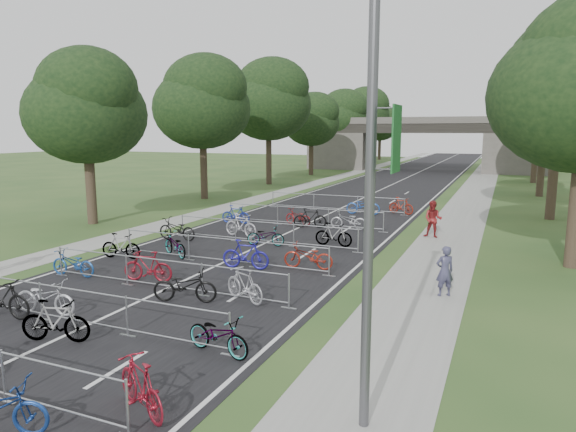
% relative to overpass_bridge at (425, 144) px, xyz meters
% --- Properties ---
extents(road, '(11.00, 140.00, 0.01)m').
position_rel_overpass_bridge_xyz_m(road, '(0.00, -15.00, -3.53)').
color(road, black).
rests_on(road, ground).
extents(sidewalk_right, '(3.00, 140.00, 0.01)m').
position_rel_overpass_bridge_xyz_m(sidewalk_right, '(8.00, -15.00, -3.53)').
color(sidewalk_right, gray).
rests_on(sidewalk_right, ground).
extents(sidewalk_left, '(2.00, 140.00, 0.01)m').
position_rel_overpass_bridge_xyz_m(sidewalk_left, '(-7.50, -15.00, -3.53)').
color(sidewalk_left, gray).
rests_on(sidewalk_left, ground).
extents(lane_markings, '(0.12, 140.00, 0.00)m').
position_rel_overpass_bridge_xyz_m(lane_markings, '(0.00, -15.00, -3.53)').
color(lane_markings, silver).
rests_on(lane_markings, ground).
extents(overpass_bridge, '(31.00, 8.00, 7.05)m').
position_rel_overpass_bridge_xyz_m(overpass_bridge, '(0.00, 0.00, 0.00)').
color(overpass_bridge, '#4F4C47').
rests_on(overpass_bridge, ground).
extents(lamppost, '(0.61, 0.65, 8.21)m').
position_rel_overpass_bridge_xyz_m(lamppost, '(8.33, -63.00, 0.75)').
color(lamppost, '#4C4C51').
rests_on(lamppost, ground).
extents(tree_left_0, '(6.72, 6.72, 10.25)m').
position_rel_overpass_bridge_xyz_m(tree_left_0, '(-11.39, -49.07, 2.96)').
color(tree_left_0, '#33261C').
rests_on(tree_left_0, ground).
extents(tree_left_1, '(7.56, 7.56, 11.53)m').
position_rel_overpass_bridge_xyz_m(tree_left_1, '(-11.39, -37.07, 3.77)').
color(tree_left_1, '#33261C').
rests_on(tree_left_1, ground).
extents(tree_right_1, '(8.18, 8.18, 12.47)m').
position_rel_overpass_bridge_xyz_m(tree_right_1, '(13.11, -37.07, 4.37)').
color(tree_right_1, '#33261C').
rests_on(tree_right_1, ground).
extents(tree_left_2, '(8.40, 8.40, 12.81)m').
position_rel_overpass_bridge_xyz_m(tree_left_2, '(-11.39, -25.07, 4.58)').
color(tree_left_2, '#33261C').
rests_on(tree_left_2, ground).
extents(tree_right_2, '(6.16, 6.16, 9.39)m').
position_rel_overpass_bridge_xyz_m(tree_right_2, '(13.11, -25.07, 2.41)').
color(tree_right_2, '#33261C').
rests_on(tree_right_2, ground).
extents(tree_left_3, '(6.72, 6.72, 10.25)m').
position_rel_overpass_bridge_xyz_m(tree_left_3, '(-11.39, -13.07, 2.96)').
color(tree_left_3, '#33261C').
rests_on(tree_left_3, ground).
extents(tree_right_3, '(7.17, 7.17, 10.93)m').
position_rel_overpass_bridge_xyz_m(tree_right_3, '(13.11, -13.07, 3.39)').
color(tree_right_3, '#33261C').
rests_on(tree_right_3, ground).
extents(tree_left_4, '(7.56, 7.56, 11.53)m').
position_rel_overpass_bridge_xyz_m(tree_left_4, '(-11.39, -1.07, 3.77)').
color(tree_left_4, '#33261C').
rests_on(tree_left_4, ground).
extents(tree_right_4, '(8.18, 8.18, 12.47)m').
position_rel_overpass_bridge_xyz_m(tree_right_4, '(13.11, -1.07, 4.37)').
color(tree_right_4, '#33261C').
rests_on(tree_right_4, ground).
extents(tree_left_5, '(8.40, 8.40, 12.81)m').
position_rel_overpass_bridge_xyz_m(tree_left_5, '(-11.39, 10.93, 4.58)').
color(tree_left_5, '#33261C').
rests_on(tree_left_5, ground).
extents(tree_right_5, '(6.16, 6.16, 9.39)m').
position_rel_overpass_bridge_xyz_m(tree_right_5, '(13.11, 10.93, 2.41)').
color(tree_right_5, '#33261C').
rests_on(tree_right_5, ground).
extents(tree_left_6, '(6.72, 6.72, 10.25)m').
position_rel_overpass_bridge_xyz_m(tree_left_6, '(-11.39, 22.93, 2.96)').
color(tree_left_6, '#33261C').
rests_on(tree_left_6, ground).
extents(tree_right_6, '(7.17, 7.17, 10.93)m').
position_rel_overpass_bridge_xyz_m(tree_right_6, '(13.11, 22.93, 3.39)').
color(tree_right_6, '#33261C').
rests_on(tree_right_6, ground).
extents(barrier_row_1, '(9.70, 0.08, 1.10)m').
position_rel_overpass_bridge_xyz_m(barrier_row_1, '(0.00, -61.40, -2.99)').
color(barrier_row_1, '#9FA2A7').
rests_on(barrier_row_1, ground).
extents(barrier_row_2, '(9.70, 0.08, 1.10)m').
position_rel_overpass_bridge_xyz_m(barrier_row_2, '(0.00, -57.80, -2.99)').
color(barrier_row_2, '#9FA2A7').
rests_on(barrier_row_2, ground).
extents(barrier_row_3, '(9.70, 0.08, 1.10)m').
position_rel_overpass_bridge_xyz_m(barrier_row_3, '(0.00, -54.00, -2.99)').
color(barrier_row_3, '#9FA2A7').
rests_on(barrier_row_3, ground).
extents(barrier_row_4, '(9.70, 0.08, 1.10)m').
position_rel_overpass_bridge_xyz_m(barrier_row_4, '(0.00, -50.00, -2.99)').
color(barrier_row_4, '#9FA2A7').
rests_on(barrier_row_4, ground).
extents(barrier_row_5, '(9.70, 0.08, 1.10)m').
position_rel_overpass_bridge_xyz_m(barrier_row_5, '(0.00, -45.00, -2.99)').
color(barrier_row_5, '#9FA2A7').
rests_on(barrier_row_5, ground).
extents(barrier_row_6, '(9.70, 0.08, 1.10)m').
position_rel_overpass_bridge_xyz_m(barrier_row_6, '(0.00, -39.00, -2.99)').
color(barrier_row_6, '#9FA2A7').
rests_on(barrier_row_6, ground).
extents(bike_3, '(1.87, 1.29, 1.10)m').
position_rel_overpass_bridge_xyz_m(bike_3, '(4.30, -64.27, -2.98)').
color(bike_3, maroon).
rests_on(bike_3, ground).
extents(bike_4, '(2.02, 0.75, 1.19)m').
position_rel_overpass_bridge_xyz_m(bike_4, '(-2.64, -61.78, -2.94)').
color(bike_4, black).
rests_on(bike_4, ground).
extents(bike_5, '(2.05, 0.97, 1.04)m').
position_rel_overpass_bridge_xyz_m(bike_5, '(-1.75, -61.06, -3.02)').
color(bike_5, silver).
rests_on(bike_5, ground).
extents(bike_6, '(1.92, 1.04, 1.11)m').
position_rel_overpass_bridge_xyz_m(bike_6, '(0.12, -62.42, -2.98)').
color(bike_6, '#9FA2A7').
rests_on(bike_6, ground).
extents(bike_7, '(1.94, 1.00, 0.97)m').
position_rel_overpass_bridge_xyz_m(bike_7, '(4.30, -61.42, -3.05)').
color(bike_7, '#9FA2A7').
rests_on(bike_7, ground).
extents(bike_8, '(1.90, 0.77, 0.98)m').
position_rel_overpass_bridge_xyz_m(bike_8, '(-4.10, -57.72, -3.04)').
color(bike_8, '#1A4993').
rests_on(bike_8, ground).
extents(bike_9, '(1.92, 0.86, 1.11)m').
position_rel_overpass_bridge_xyz_m(bike_9, '(-1.10, -57.20, -2.98)').
color(bike_9, maroon).
rests_on(bike_9, ground).
extents(bike_10, '(2.15, 1.29, 1.07)m').
position_rel_overpass_bridge_xyz_m(bike_10, '(1.38, -58.53, -3.00)').
color(bike_10, black).
rests_on(bike_10, ground).
extents(bike_11, '(1.85, 1.22, 1.08)m').
position_rel_overpass_bridge_xyz_m(bike_11, '(3.06, -57.75, -2.99)').
color(bike_11, '#9B9BA2').
rests_on(bike_11, ground).
extents(bike_12, '(1.85, 0.77, 1.08)m').
position_rel_overpass_bridge_xyz_m(bike_12, '(-4.30, -54.91, -3.00)').
color(bike_12, '#9FA2A7').
rests_on(bike_12, ground).
extents(bike_13, '(2.01, 1.53, 1.01)m').
position_rel_overpass_bridge_xyz_m(bike_13, '(-2.43, -53.72, -3.03)').
color(bike_13, '#9FA2A7').
rests_on(bike_13, ground).
extents(bike_14, '(1.97, 0.77, 1.15)m').
position_rel_overpass_bridge_xyz_m(bike_14, '(1.29, -54.31, -2.96)').
color(bike_14, navy).
rests_on(bike_14, ground).
extents(bike_15, '(2.02, 0.91, 1.02)m').
position_rel_overpass_bridge_xyz_m(bike_15, '(3.54, -53.38, -3.02)').
color(bike_15, maroon).
rests_on(bike_15, ground).
extents(bike_16, '(2.12, 0.80, 1.10)m').
position_rel_overpass_bridge_xyz_m(bike_16, '(-4.30, -50.92, -2.98)').
color(bike_16, black).
rests_on(bike_16, ground).
extents(bike_17, '(2.07, 0.98, 1.20)m').
position_rel_overpass_bridge_xyz_m(bike_17, '(-1.78, -49.00, -2.93)').
color(bike_17, '#B1B0B8').
rests_on(bike_17, ground).
extents(bike_18, '(1.87, 0.95, 0.94)m').
position_rel_overpass_bridge_xyz_m(bike_18, '(0.26, -50.34, -3.06)').
color(bike_18, '#9FA2A7').
rests_on(bike_18, ground).
extents(bike_19, '(1.84, 0.59, 1.09)m').
position_rel_overpass_bridge_xyz_m(bike_19, '(3.20, -49.18, -2.99)').
color(bike_19, '#9FA2A7').
rests_on(bike_19, ground).
extents(bike_20, '(1.77, 0.60, 1.05)m').
position_rel_overpass_bridge_xyz_m(bike_20, '(-3.87, -45.73, -3.01)').
color(bike_20, navy).
rests_on(bike_20, ground).
extents(bike_21, '(1.89, 1.13, 0.94)m').
position_rel_overpass_bridge_xyz_m(bike_21, '(-0.37, -44.78, -3.06)').
color(bike_21, maroon).
rests_on(bike_21, ground).
extents(bike_22, '(1.90, 1.00, 1.10)m').
position_rel_overpass_bridge_xyz_m(bike_22, '(0.58, -45.33, -2.98)').
color(bike_22, black).
rests_on(bike_22, ground).
extents(bike_23, '(2.00, 0.88, 1.02)m').
position_rel_overpass_bridge_xyz_m(bike_23, '(2.65, -44.94, -3.02)').
color(bike_23, '#A1A2A8').
rests_on(bike_23, ground).
extents(bike_26, '(2.23, 0.94, 1.14)m').
position_rel_overpass_bridge_xyz_m(bike_26, '(2.08, -39.65, -2.96)').
color(bike_26, '#1C469D').
rests_on(bike_26, ground).
extents(bike_27, '(1.86, 1.13, 1.08)m').
position_rel_overpass_bridge_xyz_m(bike_27, '(4.30, -38.58, -2.99)').
color(bike_27, maroon).
rests_on(bike_27, ground).
extents(pedestrian_a, '(0.72, 0.66, 1.66)m').
position_rel_overpass_bridge_xyz_m(pedestrian_a, '(8.78, -54.71, -2.70)').
color(pedestrian_a, '#373652').
rests_on(pedestrian_a, ground).
extents(pedestrian_b, '(0.97, 0.79, 1.86)m').
position_rel_overpass_bridge_xyz_m(pedestrian_b, '(7.17, -45.33, -2.60)').
color(pedestrian_b, maroon).
rests_on(pedestrian_b, ground).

